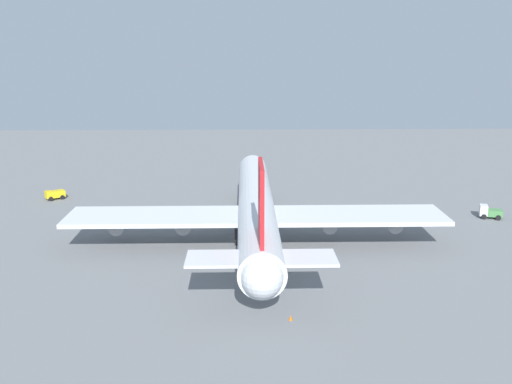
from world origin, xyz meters
TOP-DOWN VIEW (x-y plane):
  - ground_plane at (0.00, 0.00)m, footprint 276.47×276.47m
  - cargo_airplane at (-0.47, 0.00)m, footprint 69.12×62.88m
  - catering_truck at (11.51, -45.85)m, footprint 3.54×4.63m
  - pushback_tractor at (28.09, 43.50)m, footprint 3.94×4.43m
  - safety_cone_nose at (31.10, -0.24)m, footprint 0.51×0.51m
  - safety_cone_tail at (-31.10, -3.49)m, footprint 0.46×0.46m

SIDE VIEW (x-z plane):
  - ground_plane at x=0.00m, z-range 0.00..0.00m
  - safety_cone_tail at x=-31.10m, z-range 0.00..0.66m
  - safety_cone_nose at x=31.10m, z-range 0.00..0.73m
  - pushback_tractor at x=28.09m, z-range 0.14..2.12m
  - catering_truck at x=11.51m, z-range -0.03..2.53m
  - cargo_airplane at x=-0.47m, z-range -3.47..15.20m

